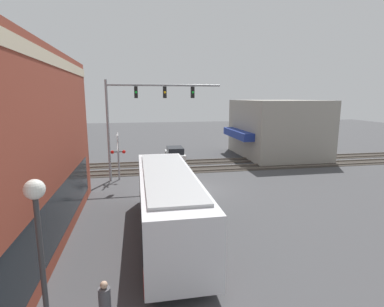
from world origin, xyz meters
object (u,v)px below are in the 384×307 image
(pedestrian_by_lamp, at_px, (105,307))
(crossing_signal, at_px, (118,152))
(streetlamp, at_px, (42,266))
(parked_car_white, at_px, (175,154))
(city_bus, at_px, (168,202))

(pedestrian_by_lamp, bearing_deg, crossing_signal, 1.75)
(streetlamp, relative_size, pedestrian_by_lamp, 3.00)
(parked_car_white, bearing_deg, streetlamp, 166.15)
(city_bus, relative_size, crossing_signal, 2.76)
(city_bus, bearing_deg, crossing_signal, 14.89)
(pedestrian_by_lamp, bearing_deg, streetlamp, 135.73)
(city_bus, height_order, parked_car_white, city_bus)
(city_bus, relative_size, pedestrian_by_lamp, 6.41)
(city_bus, distance_m, pedestrian_by_lamp, 6.28)
(crossing_signal, bearing_deg, pedestrian_by_lamp, -178.25)
(crossing_signal, bearing_deg, city_bus, -165.11)
(city_bus, bearing_deg, pedestrian_by_lamp, 157.58)
(city_bus, bearing_deg, parked_car_white, -8.29)
(parked_car_white, bearing_deg, city_bus, 171.71)
(city_bus, height_order, crossing_signal, crossing_signal)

